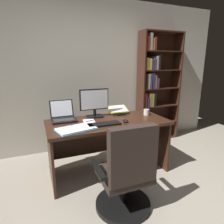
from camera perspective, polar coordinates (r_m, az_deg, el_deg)
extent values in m
plane|color=#9E9384|center=(2.28, 14.28, -28.34)|extent=(6.60, 6.60, 0.00)
cube|color=beige|center=(3.57, -4.65, 10.58)|extent=(5.00, 0.12, 2.60)
cube|color=#381E14|center=(2.65, -1.20, -3.04)|extent=(1.63, 0.77, 0.04)
cube|color=#381E14|center=(2.64, -17.62, -12.70)|extent=(0.03, 0.71, 0.72)
cube|color=#381E14|center=(3.12, 12.49, -8.04)|extent=(0.03, 0.71, 0.72)
cube|color=#381E14|center=(3.08, -3.54, -7.31)|extent=(1.51, 0.03, 0.50)
cube|color=#381E14|center=(3.72, 8.44, 6.70)|extent=(0.02, 0.28, 2.09)
cube|color=#381E14|center=(4.19, 18.25, 6.97)|extent=(0.02, 0.28, 2.09)
cube|color=#381E14|center=(4.05, 12.55, 7.12)|extent=(0.84, 0.01, 2.09)
cube|color=#381E14|center=(4.19, 12.81, -7.31)|extent=(0.79, 0.26, 0.02)
cube|color=maroon|center=(3.92, 8.97, -6.42)|extent=(0.03, 0.16, 0.27)
cube|color=maroon|center=(3.95, 9.55, -6.61)|extent=(0.05, 0.16, 0.22)
cube|color=#195633|center=(3.98, 10.20, -6.36)|extent=(0.03, 0.17, 0.24)
cube|color=#195633|center=(4.02, 10.60, -6.27)|extent=(0.03, 0.20, 0.23)
cube|color=olive|center=(4.04, 11.11, -6.31)|extent=(0.05, 0.20, 0.21)
cube|color=#381E14|center=(4.08, 13.08, -2.79)|extent=(0.79, 0.26, 0.02)
cube|color=gray|center=(3.82, 9.13, -1.86)|extent=(0.04, 0.17, 0.22)
cube|color=#512D66|center=(3.85, 9.80, -1.76)|extent=(0.03, 0.17, 0.22)
cube|color=maroon|center=(3.88, 10.24, -1.46)|extent=(0.04, 0.20, 0.25)
cube|color=maroon|center=(3.92, 11.01, -1.64)|extent=(0.05, 0.20, 0.21)
cube|color=navy|center=(3.94, 11.82, -1.71)|extent=(0.05, 0.17, 0.19)
cube|color=#381E14|center=(4.00, 13.35, 1.95)|extent=(0.79, 0.26, 0.02)
cube|color=maroon|center=(3.75, 9.25, 3.58)|extent=(0.04, 0.20, 0.26)
cube|color=navy|center=(3.78, 10.10, 2.99)|extent=(0.03, 0.17, 0.18)
cube|color=olive|center=(3.81, 10.75, 3.60)|extent=(0.05, 0.19, 0.25)
cube|color=gold|center=(3.83, 11.43, 3.58)|extent=(0.03, 0.17, 0.25)
cube|color=black|center=(3.85, 12.03, 3.64)|extent=(0.04, 0.16, 0.25)
cube|color=#381E14|center=(3.94, 13.64, 6.87)|extent=(0.79, 0.26, 0.02)
cube|color=black|center=(3.71, 9.42, 8.93)|extent=(0.04, 0.21, 0.27)
cube|color=gray|center=(3.73, 10.23, 8.94)|extent=(0.04, 0.20, 0.27)
cube|color=#512D66|center=(3.76, 10.85, 8.99)|extent=(0.03, 0.20, 0.28)
cube|color=navy|center=(3.79, 11.47, 9.00)|extent=(0.04, 0.20, 0.28)
cube|color=olive|center=(3.80, 12.19, 8.74)|extent=(0.03, 0.18, 0.25)
cube|color=#512D66|center=(3.85, 12.64, 8.37)|extent=(0.04, 0.21, 0.19)
cube|color=#381E14|center=(3.91, 13.94, 11.89)|extent=(0.79, 0.26, 0.02)
cube|color=olive|center=(3.70, 9.67, 13.81)|extent=(0.05, 0.21, 0.21)
cube|color=gold|center=(3.72, 10.56, 13.68)|extent=(0.05, 0.20, 0.20)
cube|color=navy|center=(3.74, 11.30, 13.53)|extent=(0.03, 0.18, 0.19)
cube|color=#512D66|center=(3.76, 11.98, 13.71)|extent=(0.03, 0.16, 0.21)
cube|color=gray|center=(3.81, 12.43, 13.94)|extent=(0.04, 0.22, 0.25)
cube|color=black|center=(3.84, 13.02, 14.03)|extent=(0.04, 0.22, 0.26)
cube|color=#381E14|center=(3.92, 14.25, 16.94)|extent=(0.79, 0.26, 0.02)
cube|color=maroon|center=(3.70, 10.01, 19.27)|extent=(0.05, 0.19, 0.23)
cube|color=gray|center=(3.74, 10.86, 19.64)|extent=(0.04, 0.19, 0.29)
cube|color=olive|center=(3.76, 11.56, 18.97)|extent=(0.03, 0.19, 0.21)
cube|color=maroon|center=(3.78, 12.12, 19.01)|extent=(0.03, 0.19, 0.22)
cube|color=#381E14|center=(3.95, 14.58, 21.94)|extent=(0.79, 0.26, 0.02)
cylinder|color=black|center=(2.35, 3.23, -25.37)|extent=(0.60, 0.60, 0.05)
cylinder|color=black|center=(2.25, 3.30, -21.93)|extent=(0.06, 0.06, 0.30)
cube|color=#2D231E|center=(2.14, 3.38, -17.93)|extent=(0.51, 0.49, 0.07)
cube|color=#2D231E|center=(1.83, 6.19, -12.63)|extent=(0.48, 0.11, 0.56)
cube|color=black|center=(1.99, -4.23, -16.43)|extent=(0.05, 0.38, 0.04)
cube|color=black|center=(2.20, 10.27, -13.51)|extent=(0.05, 0.38, 0.04)
cube|color=black|center=(2.83, -5.10, -1.29)|extent=(0.22, 0.16, 0.02)
cylinder|color=black|center=(2.82, -5.13, -0.21)|extent=(0.04, 0.04, 0.09)
cube|color=black|center=(2.79, -5.27, 3.73)|extent=(0.43, 0.02, 0.30)
cube|color=white|center=(2.77, -5.15, 3.66)|extent=(0.40, 0.00, 0.27)
cube|color=black|center=(2.71, -13.99, -2.39)|extent=(0.32, 0.26, 0.02)
cube|color=#2D2D30|center=(2.68, -13.95, -2.25)|extent=(0.27, 0.14, 0.00)
cube|color=black|center=(2.84, -14.65, 1.02)|extent=(0.32, 0.09, 0.23)
cube|color=white|center=(2.84, -14.64, 1.03)|extent=(0.29, 0.07, 0.21)
cube|color=black|center=(2.46, -2.34, -3.59)|extent=(0.42, 0.15, 0.02)
ellipsoid|color=black|center=(2.57, 3.97, -2.65)|extent=(0.06, 0.10, 0.04)
cube|color=black|center=(2.95, 2.48, -0.68)|extent=(0.14, 0.12, 0.01)
cube|color=black|center=(2.91, 2.85, -0.67)|extent=(0.27, 0.01, 0.01)
cube|color=yellow|center=(3.02, 1.75, 0.84)|extent=(0.30, 0.19, 0.08)
cube|color=white|center=(3.02, 1.77, 1.00)|extent=(0.28, 0.17, 0.07)
cube|color=#2D84C6|center=(2.29, -13.07, -5.59)|extent=(0.28, 0.32, 0.01)
cube|color=#2D84C6|center=(2.38, -8.04, -4.61)|extent=(0.28, 0.32, 0.01)
cube|color=white|center=(2.28, -13.08, -5.31)|extent=(0.26, 0.30, 0.02)
cube|color=white|center=(2.37, -8.05, -4.34)|extent=(0.26, 0.30, 0.02)
cylinder|color=#B7B7BC|center=(2.33, -10.51, -4.91)|extent=(0.08, 0.25, 0.02)
cube|color=white|center=(2.61, -6.75, -2.80)|extent=(0.17, 0.23, 0.01)
cylinder|color=navy|center=(2.61, -6.33, -2.57)|extent=(0.14, 0.05, 0.01)
cylinder|color=silver|center=(2.97, 10.13, -0.04)|extent=(0.08, 0.08, 0.09)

